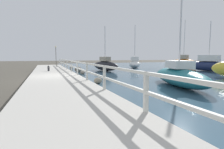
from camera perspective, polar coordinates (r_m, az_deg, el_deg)
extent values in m
plane|color=#4C473D|center=(13.52, -18.11, -1.54)|extent=(120.00, 120.00, 0.00)
cube|color=beige|center=(13.50, -18.12, -0.94)|extent=(3.51, 36.00, 0.28)
cube|color=silver|center=(4.44, 11.03, -5.67)|extent=(0.10, 0.10, 1.02)
cube|color=silver|center=(7.35, -2.50, -1.01)|extent=(0.10, 0.10, 1.02)
cube|color=silver|center=(10.46, -8.18, 0.99)|extent=(0.10, 0.10, 1.02)
cube|color=silver|center=(13.63, -11.24, 2.06)|extent=(0.10, 0.10, 1.02)
cube|color=silver|center=(16.83, -13.15, 2.72)|extent=(0.10, 0.10, 1.02)
cube|color=silver|center=(20.04, -14.45, 3.17)|extent=(0.10, 0.10, 1.02)
cube|color=silver|center=(23.25, -15.39, 3.50)|extent=(0.10, 0.10, 1.02)
cube|color=silver|center=(26.48, -16.10, 3.74)|extent=(0.10, 0.10, 1.02)
cube|color=silver|center=(29.70, -16.65, 3.94)|extent=(0.10, 0.10, 1.02)
cube|color=silver|center=(13.61, -11.28, 4.04)|extent=(0.09, 32.50, 0.08)
cube|color=silver|center=(13.63, -11.24, 2.06)|extent=(0.09, 32.50, 0.08)
ellipsoid|color=gray|center=(10.86, -4.62, -2.00)|extent=(0.51, 0.46, 0.38)
ellipsoid|color=gray|center=(24.22, -13.18, 2.16)|extent=(0.45, 0.40, 0.34)
ellipsoid|color=#666056|center=(19.07, -10.95, 1.60)|extent=(0.77, 0.69, 0.58)
ellipsoid|color=gray|center=(16.85, -9.55, 0.68)|extent=(0.46, 0.42, 0.35)
cylinder|color=#333338|center=(17.86, -20.01, 1.73)|extent=(0.19, 0.19, 0.42)
sphere|color=#333338|center=(17.84, -20.04, 2.50)|extent=(0.17, 0.17, 0.17)
cylinder|color=#514C47|center=(25.33, -17.82, 5.41)|extent=(0.07, 0.07, 2.62)
sphere|color=beige|center=(25.36, -17.93, 8.62)|extent=(0.22, 0.22, 0.22)
ellipsoid|color=black|center=(20.72, -2.27, 2.83)|extent=(2.12, 5.17, 1.14)
cube|color=#9E937F|center=(20.69, -2.28, 5.11)|extent=(1.01, 1.56, 0.51)
cylinder|color=silver|center=(20.75, -2.30, 9.99)|extent=(0.09, 0.09, 4.04)
ellipsoid|color=#192347|center=(23.14, 28.97, 2.42)|extent=(2.58, 6.00, 1.14)
cube|color=silver|center=(23.12, 29.08, 4.69)|extent=(1.36, 2.37, 0.70)
cylinder|color=silver|center=(23.18, 29.32, 9.42)|extent=(0.09, 0.09, 4.53)
ellipsoid|color=#1E707A|center=(10.72, 20.93, -0.76)|extent=(3.18, 6.04, 1.00)
cube|color=silver|center=(10.66, 21.07, 3.09)|extent=(1.49, 1.79, 0.44)
cylinder|color=silver|center=(10.73, 21.42, 12.29)|extent=(0.09, 0.09, 3.88)
ellipsoid|color=white|center=(25.92, 7.38, 3.29)|extent=(2.74, 3.54, 1.04)
cube|color=silver|center=(25.89, 7.41, 5.08)|extent=(1.41, 1.33, 0.59)
cylinder|color=silver|center=(25.97, 7.48, 10.13)|extent=(0.09, 0.09, 5.15)
ellipsoid|color=orange|center=(31.55, 22.29, 3.58)|extent=(2.93, 4.55, 1.29)
cube|color=#9E937F|center=(31.54, 22.36, 5.35)|extent=(1.46, 1.53, 0.66)
cylinder|color=silver|center=(31.66, 22.56, 10.48)|extent=(0.09, 0.09, 6.32)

